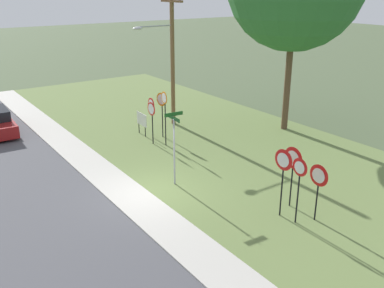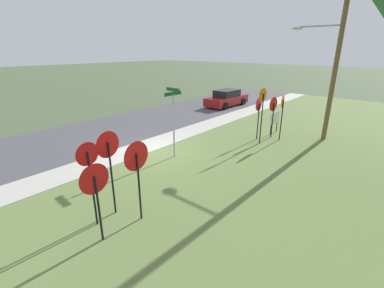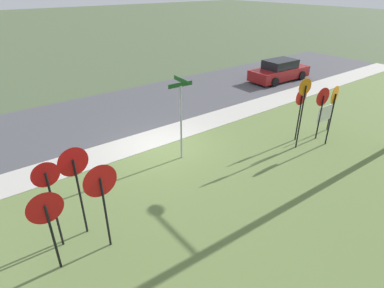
{
  "view_description": "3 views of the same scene",
  "coord_description": "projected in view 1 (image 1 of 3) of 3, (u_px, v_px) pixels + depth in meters",
  "views": [
    {
      "loc": [
        13.62,
        -7.48,
        7.87
      ],
      "look_at": [
        -0.9,
        2.69,
        1.3
      ],
      "focal_mm": 39.93,
      "sensor_mm": 36.0,
      "label": 1
    },
    {
      "loc": [
        8.13,
        9.22,
        4.72
      ],
      "look_at": [
        0.48,
        2.83,
        1.18
      ],
      "focal_mm": 25.08,
      "sensor_mm": 36.0,
      "label": 2
    },
    {
      "loc": [
        5.94,
        9.87,
        6.11
      ],
      "look_at": [
        0.77,
        3.1,
        1.67
      ],
      "focal_mm": 29.42,
      "sensor_mm": 36.0,
      "label": 3
    }
  ],
  "objects": [
    {
      "name": "sidewalk_strip",
      "position": [
        132.0,
        198.0,
        16.78
      ],
      "size": [
        44.0,
        1.6,
        0.06
      ],
      "primitive_type": "cube",
      "color": "#BCB7AD",
      "rests_on": "ground_plane"
    },
    {
      "name": "ground_plane",
      "position": [
        150.0,
        194.0,
        17.22
      ],
      "size": [
        160.0,
        160.0,
        0.0
      ],
      "primitive_type": "plane",
      "color": "#4C5B3D"
    },
    {
      "name": "yield_sign_far_right",
      "position": [
        283.0,
        167.0,
        14.84
      ],
      "size": [
        0.77,
        0.11,
        2.56
      ],
      "rotation": [
        0.0,
        0.0,
        0.05
      ],
      "color": "black",
      "rests_on": "grass_median"
    },
    {
      "name": "street_name_post",
      "position": [
        174.0,
        143.0,
        17.34
      ],
      "size": [
        0.96,
        0.82,
        3.13
      ],
      "rotation": [
        0.0,
        0.0,
        -0.07
      ],
      "color": "#9EA0A8",
      "rests_on": "grass_median"
    },
    {
      "name": "yield_sign_near_right",
      "position": [
        293.0,
        163.0,
        15.58
      ],
      "size": [
        0.84,
        0.1,
        2.37
      ],
      "rotation": [
        0.0,
        0.0,
        0.03
      ],
      "color": "black",
      "rests_on": "grass_median"
    },
    {
      "name": "grass_median",
      "position": [
        259.0,
        160.0,
        20.44
      ],
      "size": [
        44.0,
        12.0,
        0.04
      ],
      "primitive_type": "cube",
      "color": "olive",
      "rests_on": "ground_plane"
    },
    {
      "name": "stop_sign_far_left",
      "position": [
        152.0,
        109.0,
        22.85
      ],
      "size": [
        0.76,
        0.12,
        2.25
      ],
      "rotation": [
        0.0,
        0.0,
        -0.1
      ],
      "color": "black",
      "rests_on": "grass_median"
    },
    {
      "name": "stop_sign_near_left",
      "position": [
        162.0,
        105.0,
        22.98
      ],
      "size": [
        0.71,
        0.16,
        2.48
      ],
      "rotation": [
        0.0,
        0.0,
        0.19
      ],
      "color": "black",
      "rests_on": "grass_median"
    },
    {
      "name": "utility_pole",
      "position": [
        170.0,
        51.0,
        24.3
      ],
      "size": [
        2.1,
        2.57,
        8.02
      ],
      "color": "brown",
      "rests_on": "grass_median"
    },
    {
      "name": "yield_sign_near_left",
      "position": [
        299.0,
        176.0,
        14.41
      ],
      "size": [
        0.64,
        0.1,
        2.44
      ],
      "rotation": [
        0.0,
        0.0,
        -0.0
      ],
      "color": "black",
      "rests_on": "grass_median"
    },
    {
      "name": "yield_sign_far_left",
      "position": [
        318.0,
        180.0,
        14.66
      ],
      "size": [
        0.79,
        0.1,
        2.13
      ],
      "rotation": [
        0.0,
        0.0,
        -0.01
      ],
      "color": "black",
      "rests_on": "grass_median"
    },
    {
      "name": "road_asphalt",
      "position": [
        28.0,
        230.0,
        14.63
      ],
      "size": [
        44.0,
        6.4,
        0.01
      ],
      "primitive_type": "cube",
      "color": "#4C4C51",
      "rests_on": "ground_plane"
    },
    {
      "name": "stop_sign_near_right",
      "position": [
        165.0,
        107.0,
        21.65
      ],
      "size": [
        0.64,
        0.12,
        2.87
      ],
      "rotation": [
        0.0,
        0.0,
        -0.12
      ],
      "color": "black",
      "rests_on": "grass_median"
    },
    {
      "name": "notice_board",
      "position": [
        142.0,
        120.0,
        23.66
      ],
      "size": [
        1.1,
        0.07,
        1.25
      ],
      "rotation": [
        0.0,
        0.0,
        -0.03
      ],
      "color": "black",
      "rests_on": "grass_median"
    },
    {
      "name": "stop_sign_far_center",
      "position": [
        152.0,
        114.0,
        21.98
      ],
      "size": [
        0.69,
        0.1,
        2.26
      ],
      "rotation": [
        0.0,
        0.0,
        0.02
      ],
      "color": "black",
      "rests_on": "grass_median"
    }
  ]
}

